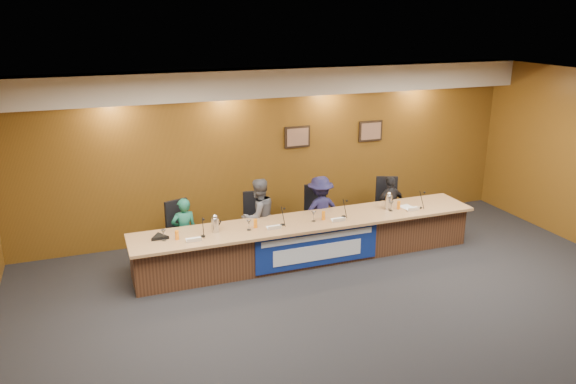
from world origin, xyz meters
name	(u,v)px	position (x,y,z in m)	size (l,w,h in m)	color
floor	(374,327)	(0.00, 0.00, 0.00)	(10.00, 10.00, 0.00)	black
ceiling	(387,95)	(0.00, 0.00, 3.20)	(10.00, 8.00, 0.04)	silver
wall_back	(277,151)	(0.00, 4.00, 1.60)	(10.00, 0.04, 3.20)	brown
soffit	(282,82)	(0.00, 3.75, 2.95)	(10.00, 0.50, 0.50)	beige
dais_body	(308,241)	(0.00, 2.40, 0.35)	(6.00, 0.80, 0.70)	#4B2B19
dais_top	(310,222)	(0.00, 2.35, 0.72)	(6.10, 0.95, 0.05)	#A8794B
banner	(318,248)	(0.00, 1.99, 0.38)	(2.20, 0.02, 0.65)	navy
banner_text_upper	(318,237)	(0.00, 1.97, 0.58)	(2.00, 0.01, 0.10)	silver
banner_text_lower	(318,253)	(0.00, 1.97, 0.30)	(1.60, 0.01, 0.28)	silver
wall_photo_left	(297,137)	(0.40, 3.97, 1.85)	(0.52, 0.04, 0.42)	black
wall_photo_right	(370,131)	(2.00, 3.97, 1.85)	(0.52, 0.04, 0.42)	black
panelist_a	(184,232)	(-2.05, 2.96, 0.60)	(0.44, 0.29, 1.19)	#175844
panelist_b	(259,217)	(-0.73, 2.96, 0.70)	(0.68, 0.53, 1.40)	#515055
panelist_c	(320,211)	(0.46, 2.96, 0.66)	(0.85, 0.49, 1.32)	#19173B
panelist_d	(390,205)	(1.94, 2.96, 0.58)	(0.68, 0.29, 1.17)	black
office_chair_a	(184,236)	(-2.05, 3.06, 0.48)	(0.48, 0.48, 0.08)	black
office_chair_b	(257,226)	(-0.73, 3.06, 0.48)	(0.48, 0.48, 0.08)	black
office_chair_c	(318,218)	(0.46, 3.06, 0.48)	(0.48, 0.48, 0.08)	black
office_chair_d	(387,209)	(1.94, 3.06, 0.48)	(0.48, 0.48, 0.08)	black
nameplate_a	(194,240)	(-2.05, 2.08, 0.80)	(0.24, 0.06, 0.09)	white
microphone_a	(203,236)	(-1.88, 2.25, 0.76)	(0.07, 0.07, 0.02)	black
juice_glass_a	(177,235)	(-2.28, 2.28, 0.82)	(0.06, 0.06, 0.15)	orange
water_glass_a	(164,235)	(-2.49, 2.31, 0.84)	(0.08, 0.08, 0.18)	silver
nameplate_b	(275,227)	(-0.71, 2.14, 0.80)	(0.24, 0.06, 0.09)	white
microphone_b	(282,225)	(-0.52, 2.29, 0.76)	(0.07, 0.07, 0.02)	black
juice_glass_b	(255,223)	(-0.98, 2.34, 0.82)	(0.06, 0.06, 0.15)	orange
water_glass_b	(249,225)	(-1.11, 2.27, 0.84)	(0.08, 0.08, 0.18)	silver
nameplate_c	(339,220)	(0.43, 2.09, 0.80)	(0.24, 0.06, 0.09)	white
microphone_c	(344,216)	(0.62, 2.29, 0.76)	(0.07, 0.07, 0.02)	black
juice_glass_c	(324,216)	(0.23, 2.29, 0.82)	(0.06, 0.06, 0.15)	orange
water_glass_c	(314,216)	(0.04, 2.27, 0.84)	(0.08, 0.08, 0.18)	silver
nameplate_d	(414,209)	(1.93, 2.12, 0.80)	(0.24, 0.06, 0.09)	white
microphone_d	(420,208)	(2.12, 2.22, 0.76)	(0.07, 0.07, 0.02)	black
juice_glass_d	(399,205)	(1.73, 2.31, 0.82)	(0.06, 0.06, 0.15)	orange
water_glass_d	(391,206)	(1.55, 2.27, 0.84)	(0.08, 0.08, 0.18)	silver
carafe_left	(215,225)	(-1.65, 2.39, 0.87)	(0.13, 0.13, 0.24)	silver
carafe_right	(389,202)	(1.56, 2.38, 0.88)	(0.12, 0.12, 0.26)	silver
speakerphone	(160,237)	(-2.54, 2.43, 0.78)	(0.32, 0.32, 0.05)	black
paper_stack	(408,207)	(1.93, 2.33, 0.75)	(0.22, 0.30, 0.01)	white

